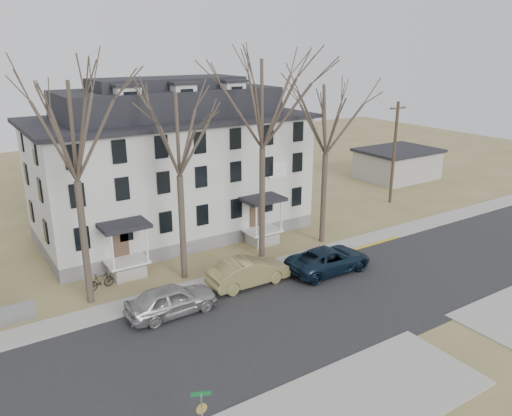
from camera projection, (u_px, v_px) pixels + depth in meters
ground at (346, 322)px, 27.01m from camera, size 120.00×120.00×0.00m
main_road at (322, 307)px, 28.61m from camera, size 120.00×10.00×0.04m
far_sidewalk at (264, 269)px, 33.40m from camera, size 120.00×2.00×0.08m
yellow_curb at (330, 257)px, 35.27m from camera, size 14.00×0.25×0.06m
boarding_house at (172, 166)px, 38.65m from camera, size 20.80×12.36×12.05m
distant_building at (397, 164)px, 55.89m from camera, size 8.50×6.50×3.35m
tree_far_left at (71, 125)px, 25.96m from camera, size 8.40×8.40×13.72m
tree_mid_left at (177, 129)px, 29.29m from camera, size 7.80×7.80×12.74m
tree_center at (262, 98)px, 31.93m from camera, size 9.00×9.00×14.70m
tree_mid_right at (327, 115)px, 35.23m from camera, size 7.80×7.80×12.74m
utility_pole_far at (394, 152)px, 46.23m from camera, size 2.00×0.28×9.50m
car_silver at (171, 300)px, 27.52m from camera, size 5.14×2.15×1.74m
car_tan at (248, 272)px, 30.97m from camera, size 5.26×1.88×1.73m
car_navy at (329, 260)px, 32.85m from camera, size 5.92×2.81×1.63m
bicycle_left at (122, 272)px, 32.04m from camera, size 1.71×0.74×0.87m
bicycle_right at (101, 282)px, 30.46m from camera, size 1.84×0.83×1.07m
street_sign at (202, 412)px, 17.93m from camera, size 0.73×0.73×2.57m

